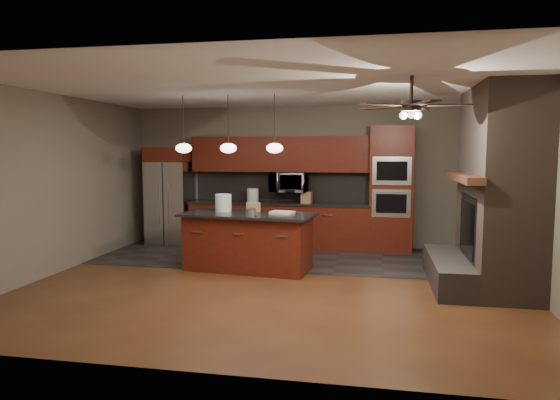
% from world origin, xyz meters
% --- Properties ---
extents(ground, '(7.00, 7.00, 0.00)m').
position_xyz_m(ground, '(0.00, 0.00, 0.00)').
color(ground, brown).
rests_on(ground, ground).
extents(ceiling, '(7.00, 6.00, 0.02)m').
position_xyz_m(ceiling, '(0.00, 0.00, 2.80)').
color(ceiling, white).
rests_on(ceiling, back_wall).
extents(back_wall, '(7.00, 0.02, 2.80)m').
position_xyz_m(back_wall, '(0.00, 3.00, 1.40)').
color(back_wall, slate).
rests_on(back_wall, ground).
extents(right_wall, '(0.02, 6.00, 2.80)m').
position_xyz_m(right_wall, '(3.50, 0.00, 1.40)').
color(right_wall, slate).
rests_on(right_wall, ground).
extents(left_wall, '(0.02, 6.00, 2.80)m').
position_xyz_m(left_wall, '(-3.50, 0.00, 1.40)').
color(left_wall, slate).
rests_on(left_wall, ground).
extents(slate_tile_patch, '(7.00, 2.40, 0.01)m').
position_xyz_m(slate_tile_patch, '(0.00, 1.80, 0.01)').
color(slate_tile_patch, '#2F2D2A').
rests_on(slate_tile_patch, ground).
extents(fireplace_column, '(1.30, 2.10, 2.80)m').
position_xyz_m(fireplace_column, '(3.04, 0.40, 1.30)').
color(fireplace_column, brown).
rests_on(fireplace_column, ground).
extents(back_cabinetry, '(3.59, 0.64, 2.20)m').
position_xyz_m(back_cabinetry, '(-0.48, 2.74, 0.89)').
color(back_cabinetry, '#611D11').
rests_on(back_cabinetry, ground).
extents(oven_tower, '(0.80, 0.63, 2.38)m').
position_xyz_m(oven_tower, '(1.70, 2.69, 1.19)').
color(oven_tower, '#611D11').
rests_on(oven_tower, ground).
extents(microwave, '(0.73, 0.41, 0.50)m').
position_xyz_m(microwave, '(-0.27, 2.75, 1.30)').
color(microwave, silver).
rests_on(microwave, back_cabinetry).
extents(refrigerator, '(0.85, 0.75, 1.99)m').
position_xyz_m(refrigerator, '(-2.72, 2.62, 1.00)').
color(refrigerator, silver).
rests_on(refrigerator, ground).
extents(kitchen_island, '(2.20, 1.18, 0.92)m').
position_xyz_m(kitchen_island, '(-0.60, 0.74, 0.47)').
color(kitchen_island, '#611D11').
rests_on(kitchen_island, ground).
extents(white_bucket, '(0.30, 0.30, 0.29)m').
position_xyz_m(white_bucket, '(-1.05, 0.89, 1.06)').
color(white_bucket, white).
rests_on(white_bucket, kitchen_island).
extents(paint_can, '(0.22, 0.22, 0.11)m').
position_xyz_m(paint_can, '(-0.47, 0.45, 0.97)').
color(paint_can, silver).
rests_on(paint_can, kitchen_island).
extents(paint_tray, '(0.40, 0.32, 0.04)m').
position_xyz_m(paint_tray, '(-0.05, 0.81, 0.94)').
color(paint_tray, white).
rests_on(paint_tray, kitchen_island).
extents(cardboard_box, '(0.27, 0.22, 0.15)m').
position_xyz_m(cardboard_box, '(-0.57, 0.97, 0.99)').
color(cardboard_box, '#946F4C').
rests_on(cardboard_box, kitchen_island).
extents(counter_bucket, '(0.24, 0.24, 0.27)m').
position_xyz_m(counter_bucket, '(-1.00, 2.70, 1.03)').
color(counter_bucket, white).
rests_on(counter_bucket, back_cabinetry).
extents(counter_box, '(0.22, 0.18, 0.22)m').
position_xyz_m(counter_box, '(0.09, 2.65, 1.01)').
color(counter_box, tan).
rests_on(counter_box, back_cabinetry).
extents(pendant_left, '(0.26, 0.26, 0.92)m').
position_xyz_m(pendant_left, '(-1.65, 0.70, 1.96)').
color(pendant_left, black).
rests_on(pendant_left, ceiling).
extents(pendant_center, '(0.26, 0.26, 0.92)m').
position_xyz_m(pendant_center, '(-0.90, 0.70, 1.96)').
color(pendant_center, black).
rests_on(pendant_center, ceiling).
extents(pendant_right, '(0.26, 0.26, 0.92)m').
position_xyz_m(pendant_right, '(-0.15, 0.70, 1.96)').
color(pendant_right, black).
rests_on(pendant_right, ceiling).
extents(ceiling_fan, '(1.27, 1.33, 0.41)m').
position_xyz_m(ceiling_fan, '(1.80, -0.80, 2.46)').
color(ceiling_fan, black).
rests_on(ceiling_fan, ceiling).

